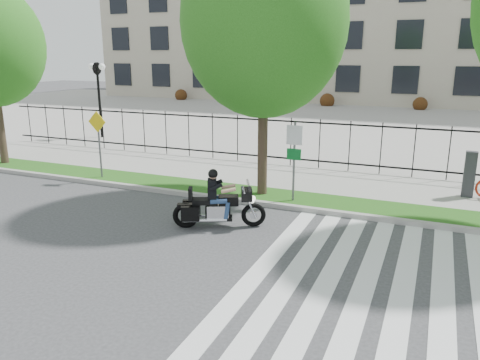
% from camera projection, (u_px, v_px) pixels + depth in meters
% --- Properties ---
extents(ground, '(120.00, 120.00, 0.00)m').
position_uv_depth(ground, '(179.00, 251.00, 11.40)').
color(ground, '#363638').
rests_on(ground, ground).
extents(curb, '(60.00, 0.20, 0.15)m').
position_uv_depth(curb, '(243.00, 201.00, 15.03)').
color(curb, '#9A9791').
rests_on(curb, ground).
extents(grass_verge, '(60.00, 1.50, 0.15)m').
position_uv_depth(grass_verge, '(253.00, 194.00, 15.78)').
color(grass_verge, '#245114').
rests_on(grass_verge, ground).
extents(sidewalk, '(60.00, 3.50, 0.15)m').
position_uv_depth(sidewalk, '(277.00, 177.00, 18.01)').
color(sidewalk, gray).
rests_on(sidewalk, ground).
extents(plaza, '(80.00, 34.00, 0.10)m').
position_uv_depth(plaza, '(355.00, 121.00, 33.61)').
color(plaza, gray).
rests_on(plaza, ground).
extents(crosswalk_stripes, '(5.70, 8.00, 0.01)m').
position_uv_depth(crosswalk_stripes, '(383.00, 288.00, 9.58)').
color(crosswalk_stripes, silver).
rests_on(crosswalk_stripes, ground).
extents(iron_fence, '(30.00, 0.06, 2.00)m').
position_uv_depth(iron_fence, '(291.00, 142.00, 19.28)').
color(iron_fence, black).
rests_on(iron_fence, sidewalk).
extents(office_building, '(60.00, 21.90, 20.15)m').
position_uv_depth(office_building, '(394.00, 2.00, 48.74)').
color(office_building, '#AFA18D').
rests_on(office_building, ground).
extents(lamp_post_left, '(1.06, 0.70, 4.25)m').
position_uv_depth(lamp_post_left, '(98.00, 81.00, 25.77)').
color(lamp_post_left, black).
rests_on(lamp_post_left, ground).
extents(street_tree_1, '(5.12, 5.12, 8.42)m').
position_uv_depth(street_tree_1, '(264.00, 21.00, 14.23)').
color(street_tree_1, '#37271E').
rests_on(street_tree_1, grass_verge).
extents(sign_pole_regulatory, '(0.50, 0.09, 2.50)m').
position_uv_depth(sign_pole_regulatory, '(294.00, 151.00, 14.45)').
color(sign_pole_regulatory, '#59595B').
rests_on(sign_pole_regulatory, grass_verge).
extents(sign_pole_warning, '(0.78, 0.09, 2.49)m').
position_uv_depth(sign_pole_warning, '(98.00, 135.00, 17.30)').
color(sign_pole_warning, '#59595B').
rests_on(sign_pole_warning, grass_verge).
extents(motorcycle_rider, '(2.40, 1.40, 1.99)m').
position_uv_depth(motorcycle_rider, '(219.00, 204.00, 12.84)').
color(motorcycle_rider, black).
rests_on(motorcycle_rider, ground).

